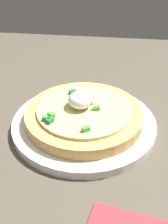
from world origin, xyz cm
name	(u,v)px	position (x,y,z in cm)	size (l,w,h in cm)	color
dining_table	(58,141)	(0.00, 0.00, 1.07)	(100.85, 69.77, 2.14)	#50483A
plate	(84,124)	(3.33, -4.45, 2.94)	(26.75, 26.75, 1.60)	white
pizza	(84,114)	(3.35, -4.41, 5.18)	(21.71, 21.71, 5.80)	tan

